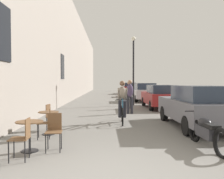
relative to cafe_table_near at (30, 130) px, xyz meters
name	(u,v)px	position (x,y,z in m)	size (l,w,h in m)	color
building_facade_left	(62,45)	(-1.54, 12.20, 3.98)	(0.54, 68.00, 9.00)	gray
cafe_table_near	(30,130)	(0.00, 0.00, 0.00)	(0.64, 0.64, 0.72)	black
cafe_chair_near_toward_street	(54,129)	(0.56, 0.08, 0.00)	(0.42, 0.42, 0.89)	black
cafe_chair_near_toward_wall	(23,136)	(0.08, -0.65, 0.00)	(0.40, 0.40, 0.89)	black
cafe_table_mid	(49,118)	(0.00, 1.80, 0.00)	(0.64, 0.64, 0.72)	black
cafe_chair_mid_toward_street	(46,121)	(0.07, 1.26, 0.00)	(0.45, 0.45, 0.89)	black
cafe_chair_mid_toward_wall	(51,115)	(-0.08, 2.44, 0.00)	(0.44, 0.44, 0.89)	black
cyclist_on_bicycle	(122,103)	(2.46, 3.88, 0.29)	(0.52, 1.76, 1.74)	black
pedestrian_near	(130,95)	(3.04, 6.59, 0.48)	(0.37, 0.28, 1.77)	#26262D
pedestrian_mid	(129,93)	(3.21, 8.84, 0.45)	(0.34, 0.24, 1.71)	#26262D
street_lamp	(133,62)	(3.72, 11.03, 2.59)	(0.32, 0.32, 4.90)	black
parked_car_nearest	(197,106)	(5.11, 2.81, 0.27)	(1.85, 4.31, 1.53)	#595960
parked_car_second	(160,96)	(5.17, 9.01, 0.25)	(1.78, 4.17, 1.48)	maroon
parked_car_third	(144,92)	(5.01, 14.63, 0.29)	(1.93, 4.45, 1.57)	#B7B7BC
parked_car_fourth	(136,90)	(5.11, 21.00, 0.24)	(1.78, 4.15, 1.47)	maroon
parked_car_fifth	(130,88)	(5.03, 27.33, 0.30)	(2.02, 4.52, 1.59)	maroon
parked_motorcycle	(207,132)	(4.33, 0.17, -0.12)	(0.62, 2.15, 0.92)	black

